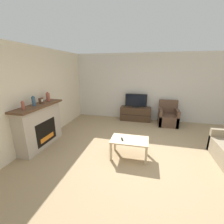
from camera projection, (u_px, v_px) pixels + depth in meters
ground_plane at (141, 156)px, 3.75m from camera, size 24.00×24.00×0.00m
wall_back at (146, 88)px, 6.12m from camera, size 12.00×0.06×2.70m
wall_left at (31, 98)px, 4.02m from camera, size 0.06×12.00×2.70m
fireplace at (40, 125)px, 4.11m from camera, size 0.49×1.55×1.19m
mantel_vase_left at (23, 105)px, 3.48m from camera, size 0.08×0.08×0.21m
mantel_vase_centre_left at (34, 101)px, 3.80m from camera, size 0.09×0.09×0.26m
mantel_vase_right at (48, 97)px, 4.34m from camera, size 0.11×0.11×0.27m
mantel_clock at (41, 101)px, 4.06m from camera, size 0.08×0.11×0.15m
tv_stand at (135, 114)px, 6.24m from camera, size 1.24×0.43×0.57m
tv at (136, 101)px, 6.08m from camera, size 0.87×0.18×0.55m
armchair at (168, 117)px, 5.78m from camera, size 0.70×0.76×0.92m
coffee_table at (130, 142)px, 3.62m from camera, size 0.90×0.55×0.47m
remote at (122, 139)px, 3.58m from camera, size 0.09×0.15×0.02m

